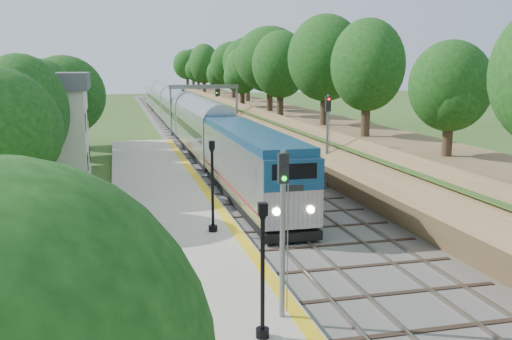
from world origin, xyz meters
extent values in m
cube|color=#4C4944|center=(2.00, 60.00, 0.06)|extent=(9.50, 170.00, 0.12)
cube|color=gray|center=(-0.72, 60.00, 0.20)|extent=(0.08, 170.00, 0.16)
cube|color=gray|center=(0.72, 60.00, 0.20)|extent=(0.08, 170.00, 0.16)
cube|color=gray|center=(3.28, 60.00, 0.20)|extent=(0.08, 170.00, 0.16)
cube|color=gray|center=(4.72, 60.00, 0.20)|extent=(0.08, 170.00, 0.16)
cube|color=#A19882|center=(-5.20, 16.00, 0.19)|extent=(6.40, 68.00, 0.38)
cube|color=gold|center=(-2.35, 16.00, 0.39)|extent=(0.55, 68.00, 0.01)
cube|color=brown|center=(11.50, 60.00, 1.50)|extent=(9.00, 170.00, 3.00)
cube|color=brown|center=(7.60, 60.00, 1.30)|extent=(4.47, 170.00, 4.54)
cylinder|color=#332316|center=(10.00, 10.00, 4.31)|extent=(0.60, 0.60, 2.62)
sphere|color=#10360E|center=(10.00, 10.00, 7.88)|extent=(5.70, 5.70, 5.70)
cylinder|color=#332316|center=(10.00, 60.00, 4.31)|extent=(0.60, 0.60, 2.62)
sphere|color=#10360E|center=(10.00, 60.00, 7.88)|extent=(5.70, 5.70, 5.70)
cylinder|color=#332316|center=(10.00, 110.00, 4.31)|extent=(0.60, 0.60, 2.62)
sphere|color=#10360E|center=(10.00, 110.00, 7.88)|extent=(5.70, 5.70, 5.70)
cube|color=white|center=(-14.00, 30.00, 3.40)|extent=(8.00, 6.00, 6.80)
cube|color=#505358|center=(-14.00, 30.00, 7.40)|extent=(8.60, 6.60, 1.20)
cube|color=black|center=(-9.99, 28.20, 1.80)|extent=(0.05, 1.10, 1.30)
cube|color=black|center=(-9.99, 31.80, 1.80)|extent=(0.05, 1.10, 1.30)
cube|color=black|center=(-9.99, 28.20, 4.60)|extent=(0.05, 1.10, 1.30)
cube|color=black|center=(-9.99, 31.80, 4.60)|extent=(0.05, 1.10, 1.30)
cylinder|color=slate|center=(-1.50, 55.00, 3.10)|extent=(0.24, 0.24, 6.20)
cylinder|color=slate|center=(6.50, 55.00, 3.10)|extent=(0.24, 0.24, 6.20)
cube|color=slate|center=(2.50, 55.00, 5.95)|extent=(8.40, 0.25, 0.50)
cube|color=black|center=(0.00, 54.85, 5.20)|extent=(0.30, 0.20, 0.90)
cube|color=black|center=(4.00, 54.85, 5.20)|extent=(0.30, 0.20, 0.90)
cylinder|color=#332316|center=(-12.00, 26.00, 1.22)|extent=(0.60, 0.60, 2.45)
sphere|color=#10360E|center=(-12.00, 26.00, 4.55)|extent=(5.32, 5.32, 5.32)
cylinder|color=#332316|center=(-12.00, 42.00, 1.22)|extent=(0.60, 0.60, 2.45)
sphere|color=#10360E|center=(-12.00, 42.00, 4.55)|extent=(5.32, 5.32, 5.32)
cube|color=black|center=(0.00, 20.41, 0.58)|extent=(2.72, 17.06, 0.59)
cube|color=#B7BAC1|center=(0.00, 20.41, 2.55)|extent=(2.96, 17.77, 3.36)
cube|color=navy|center=(0.00, 20.41, 4.45)|extent=(2.84, 17.06, 0.43)
cube|color=navy|center=(0.00, 11.49, 3.49)|extent=(2.93, 0.10, 1.48)
cube|color=black|center=(0.00, 11.45, 3.69)|extent=(2.17, 0.06, 0.74)
cube|color=maroon|center=(0.00, 20.41, 1.42)|extent=(2.98, 17.41, 0.10)
cube|color=#B7BAC1|center=(0.00, 39.76, 2.21)|extent=(2.96, 19.74, 3.85)
cube|color=#B7BAC1|center=(0.00, 60.11, 2.21)|extent=(2.96, 19.74, 3.85)
cube|color=#B7BAC1|center=(0.00, 80.45, 2.21)|extent=(2.96, 19.74, 3.85)
cube|color=#B7BAC1|center=(0.00, 100.80, 2.21)|extent=(2.96, 19.74, 3.85)
cylinder|color=black|center=(-3.89, 2.36, 0.52)|extent=(0.42, 0.42, 0.28)
cylinder|color=black|center=(-3.89, 2.36, 2.37)|extent=(0.13, 0.13, 3.70)
cube|color=black|center=(-3.89, 2.36, 4.41)|extent=(0.28, 0.28, 0.38)
cube|color=silver|center=(-3.89, 2.36, 4.41)|extent=(0.20, 0.20, 0.28)
cylinder|color=black|center=(-3.47, 13.79, 0.53)|extent=(0.45, 0.45, 0.31)
cylinder|color=black|center=(-3.47, 13.79, 2.53)|extent=(0.14, 0.14, 3.99)
cube|color=black|center=(-3.47, 13.79, 4.73)|extent=(0.32, 0.32, 0.41)
cube|color=silver|center=(-3.47, 13.79, 4.73)|extent=(0.23, 0.23, 0.31)
cylinder|color=slate|center=(-2.90, 3.62, 3.15)|extent=(0.17, 0.17, 5.55)
cube|color=black|center=(-2.90, 3.62, 5.35)|extent=(0.33, 0.21, 0.96)
cylinder|color=#0CE526|center=(-2.90, 3.49, 5.35)|extent=(0.15, 0.06, 0.15)
cylinder|color=slate|center=(6.20, 23.46, 3.33)|extent=(0.19, 0.19, 6.41)
cube|color=black|center=(6.20, 23.46, 5.91)|extent=(0.35, 0.23, 1.03)
cylinder|color=#FF0C0C|center=(6.20, 23.32, 5.91)|extent=(0.17, 0.06, 0.17)
camera|label=1|loc=(-7.95, -13.27, 8.56)|focal=40.00mm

